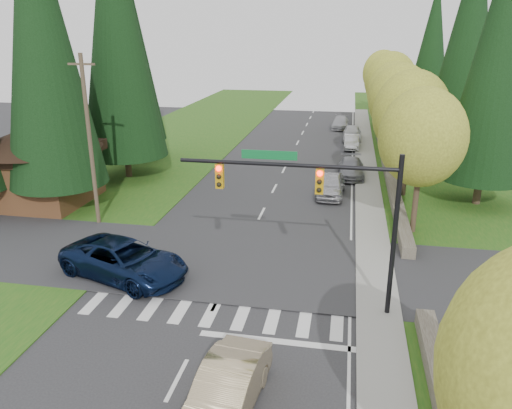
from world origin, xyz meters
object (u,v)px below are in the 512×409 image
(parked_car_c, at_px, (352,142))
(parked_car_e, at_px, (340,123))
(suv_navy, at_px, (124,260))
(parked_car_a, at_px, (331,185))
(sedan_champagne, at_px, (226,390))
(parked_car_b, at_px, (351,168))
(parked_car_d, at_px, (352,133))

(parked_car_c, bearing_deg, parked_car_e, 98.17)
(suv_navy, xyz_separation_m, parked_car_a, (9.08, 14.32, -0.10))
(sedan_champagne, height_order, parked_car_a, same)
(suv_navy, height_order, parked_car_b, suv_navy)
(sedan_champagne, height_order, parked_car_b, sedan_champagne)
(suv_navy, bearing_deg, sedan_champagne, -119.32)
(sedan_champagne, distance_m, parked_car_c, 38.00)
(parked_car_b, relative_size, parked_car_c, 1.21)
(parked_car_c, xyz_separation_m, parked_car_d, (0.00, 4.03, 0.12))
(parked_car_a, height_order, parked_car_e, parked_car_a)
(suv_navy, bearing_deg, parked_car_b, -8.81)
(parked_car_b, distance_m, parked_car_d, 14.45)
(sedan_champagne, relative_size, parked_car_c, 1.17)
(sedan_champagne, distance_m, parked_car_a, 22.25)
(parked_car_b, xyz_separation_m, parked_car_c, (0.00, 10.42, -0.04))
(suv_navy, relative_size, parked_car_a, 1.38)
(parked_car_a, xyz_separation_m, parked_car_c, (1.40, 15.69, -0.12))
(parked_car_b, bearing_deg, parked_car_c, 88.37)
(sedan_champagne, distance_m, suv_navy, 10.41)
(parked_car_c, bearing_deg, parked_car_a, -94.25)
(sedan_champagne, xyz_separation_m, parked_car_b, (3.60, 27.42, -0.07))
(suv_navy, distance_m, parked_car_d, 35.62)
(parked_car_a, height_order, parked_car_b, parked_car_a)
(suv_navy, height_order, parked_car_e, suv_navy)
(parked_car_a, bearing_deg, suv_navy, -120.43)
(suv_navy, xyz_separation_m, parked_car_e, (9.08, 40.91, -0.19))
(parked_car_e, bearing_deg, parked_car_b, -84.87)
(parked_car_c, bearing_deg, parked_car_d, 90.84)
(suv_navy, distance_m, parked_car_e, 41.91)
(parked_car_a, bearing_deg, parked_car_d, 87.88)
(parked_car_c, bearing_deg, suv_navy, -108.40)
(parked_car_a, xyz_separation_m, parked_car_d, (1.40, 19.72, 0.01))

